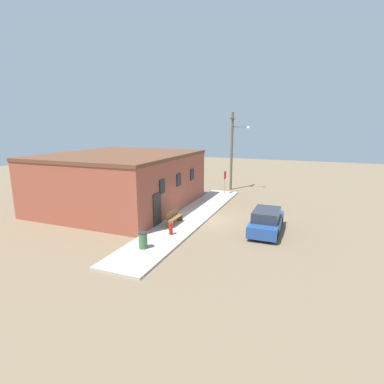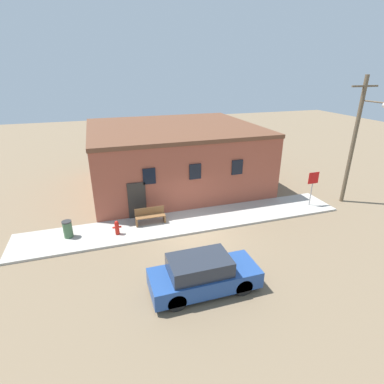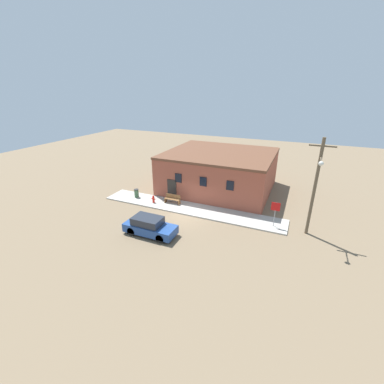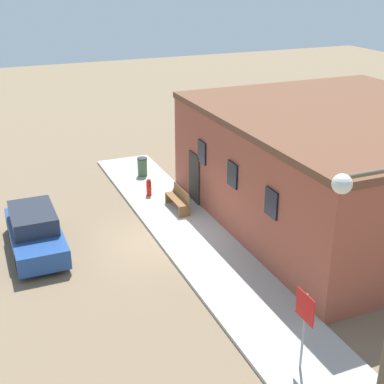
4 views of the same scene
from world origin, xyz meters
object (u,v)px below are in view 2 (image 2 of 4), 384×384
Objects in this scene: parked_car at (203,275)px; trash_bin at (68,229)px; bench at (150,216)px; fire_hydrant at (117,228)px; stop_sign at (313,182)px; utility_pole at (356,138)px.

trash_bin is at bearing 132.77° from parked_car.
trash_bin is at bearing -177.58° from bench.
fire_hydrant is 0.35× the size of stop_sign.
parked_car is (-8.84, -5.09, -0.92)m from stop_sign.
stop_sign is 1.33× the size of bench.
stop_sign is 0.28× the size of utility_pole.
utility_pole is 1.83× the size of parked_car.
trash_bin is 0.11× the size of utility_pole.
parked_car is (-11.40, -5.05, -3.46)m from utility_pole.
trash_bin reaches higher than fire_hydrant.
fire_hydrant is 0.10× the size of utility_pole.
fire_hydrant is at bearing -160.40° from bench.
fire_hydrant is at bearing 179.77° from utility_pole.
bench is 1.83× the size of trash_bin.
stop_sign reaches higher than trash_bin.
utility_pole is (16.56, -0.53, 3.60)m from trash_bin.
bench is at bearing 176.74° from utility_pole.
bench is (1.82, 0.65, 0.06)m from fire_hydrant.
stop_sign is 14.05m from trash_bin.
bench is 0.21× the size of utility_pole.
stop_sign is at bearing -1.99° from trash_bin.
fire_hydrant is 0.47× the size of bench.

